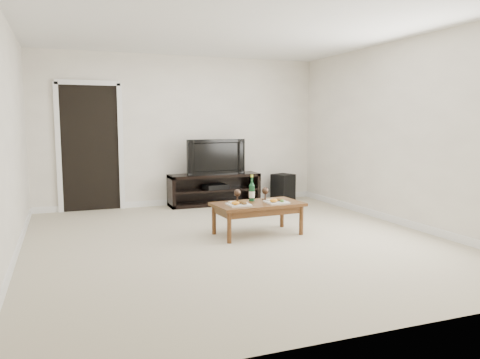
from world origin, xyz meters
name	(u,v)px	position (x,y,z in m)	size (l,w,h in m)	color
floor	(237,240)	(0.00, 0.00, 0.00)	(5.50, 5.50, 0.00)	#BAAE96
back_wall	(182,131)	(0.00, 2.77, 1.30)	(5.00, 0.04, 2.60)	white
ceiling	(237,22)	(0.00, 0.00, 2.62)	(5.00, 5.50, 0.04)	white
doorway	(90,149)	(-1.55, 2.73, 1.02)	(0.90, 0.02, 2.05)	black
media_console	(214,189)	(0.50, 2.50, 0.28)	(1.60, 0.45, 0.55)	black
television	(214,157)	(0.50, 2.50, 0.86)	(1.07, 0.14, 0.61)	black
av_receiver	(216,187)	(0.53, 2.48, 0.33)	(0.40, 0.30, 0.08)	black
subwoofer	(283,188)	(1.82, 2.43, 0.25)	(0.33, 0.33, 0.50)	black
coffee_table	(258,219)	(0.36, 0.19, 0.21)	(1.14, 0.62, 0.42)	#5B3119
plate_left	(239,203)	(0.07, 0.11, 0.45)	(0.27, 0.27, 0.07)	white
plate_right	(276,200)	(0.59, 0.11, 0.45)	(0.27, 0.27, 0.07)	white
wine_bottle	(252,188)	(0.34, 0.35, 0.59)	(0.07, 0.07, 0.35)	#0E351B
goblet_left	(237,195)	(0.14, 0.35, 0.51)	(0.09, 0.09, 0.17)	#36271D
goblet_right	(265,193)	(0.55, 0.39, 0.51)	(0.09, 0.09, 0.17)	#36271D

